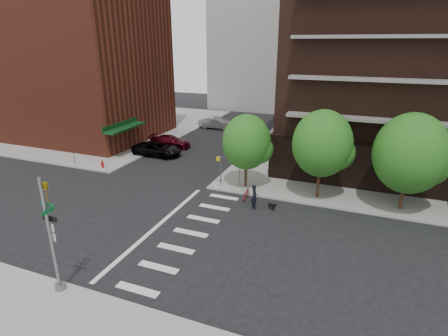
% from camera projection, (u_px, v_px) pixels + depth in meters
% --- Properties ---
extents(ground, '(120.00, 120.00, 0.00)m').
position_uv_depth(ground, '(151.00, 225.00, 23.91)').
color(ground, black).
rests_on(ground, ground).
extents(sidewalk_ne, '(39.00, 33.00, 0.15)m').
position_uv_depth(sidewalk_ne, '(435.00, 158.00, 37.43)').
color(sidewalk_ne, gray).
rests_on(sidewalk_ne, ground).
extents(sidewalk_nw, '(31.00, 33.00, 0.15)m').
position_uv_depth(sidewalk_nw, '(97.00, 124.00, 52.86)').
color(sidewalk_nw, gray).
rests_on(sidewalk_nw, ground).
extents(crosswalk, '(3.85, 13.00, 0.01)m').
position_uv_depth(crosswalk, '(180.00, 230.00, 23.15)').
color(crosswalk, silver).
rests_on(crosswalk, ground).
extents(midrise_nw, '(21.40, 15.50, 20.00)m').
position_uv_depth(midrise_nw, '(73.00, 56.00, 43.75)').
color(midrise_nw, maroon).
rests_on(midrise_nw, sidewalk_nw).
extents(tree_a, '(4.00, 4.00, 5.90)m').
position_uv_depth(tree_a, '(246.00, 142.00, 28.60)').
color(tree_a, '#301E11').
rests_on(tree_a, sidewalk_ne).
extents(tree_b, '(4.50, 4.50, 6.65)m').
position_uv_depth(tree_b, '(322.00, 144.00, 26.37)').
color(tree_b, '#301E11').
rests_on(tree_b, sidewalk_ne).
extents(tree_c, '(5.00, 5.00, 6.80)m').
position_uv_depth(tree_c, '(410.00, 154.00, 24.35)').
color(tree_c, '#301E11').
rests_on(tree_c, sidewalk_ne).
extents(traffic_signal, '(0.90, 0.75, 6.00)m').
position_uv_depth(traffic_signal, '(53.00, 245.00, 16.59)').
color(traffic_signal, slate).
rests_on(traffic_signal, sidewalk_s).
extents(pedestrian_signal, '(2.18, 0.67, 2.60)m').
position_uv_depth(pedestrian_signal, '(225.00, 167.00, 29.42)').
color(pedestrian_signal, slate).
rests_on(pedestrian_signal, sidewalk_ne).
extents(fire_hydrant, '(0.24, 0.24, 0.73)m').
position_uv_depth(fire_hydrant, '(102.00, 164.00, 34.15)').
color(fire_hydrant, '#A50C0C').
rests_on(fire_hydrant, sidewalk_nw).
extents(parking_meter, '(0.10, 0.08, 1.32)m').
position_uv_depth(parking_meter, '(74.00, 156.00, 35.21)').
color(parking_meter, black).
rests_on(parking_meter, sidewalk_nw).
extents(parked_car_black, '(2.57, 5.47, 1.51)m').
position_uv_depth(parked_car_black, '(157.00, 149.00, 38.18)').
color(parked_car_black, black).
rests_on(parked_car_black, ground).
extents(parked_car_maroon, '(2.45, 5.05, 1.42)m').
position_uv_depth(parked_car_maroon, '(170.00, 141.00, 41.21)').
color(parked_car_maroon, '#3D050F').
rests_on(parked_car_maroon, ground).
extents(parked_car_silver, '(1.89, 5.10, 1.67)m').
position_uv_depth(parked_car_silver, '(216.00, 123.00, 50.08)').
color(parked_car_silver, gray).
rests_on(parked_car_silver, ground).
extents(scooter, '(0.78, 1.81, 0.93)m').
position_uv_depth(scooter, '(246.00, 193.00, 27.71)').
color(scooter, maroon).
rests_on(scooter, ground).
extents(dog_walker, '(0.82, 0.70, 1.90)m').
position_uv_depth(dog_walker, '(254.00, 197.00, 25.93)').
color(dog_walker, black).
rests_on(dog_walker, ground).
extents(dog, '(0.63, 0.37, 0.53)m').
position_uv_depth(dog, '(272.00, 205.00, 25.93)').
color(dog, black).
rests_on(dog, ground).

